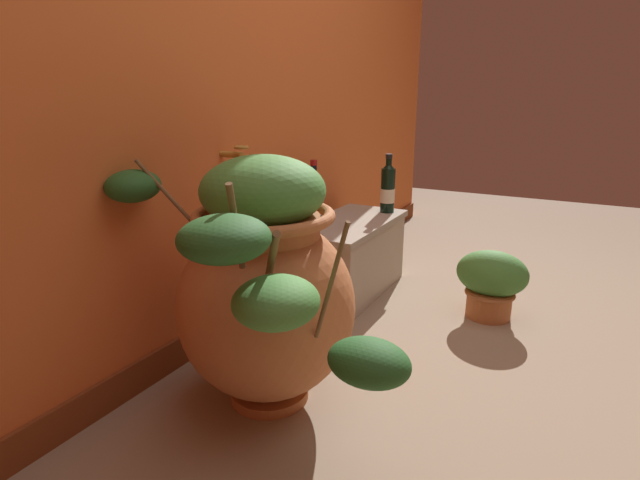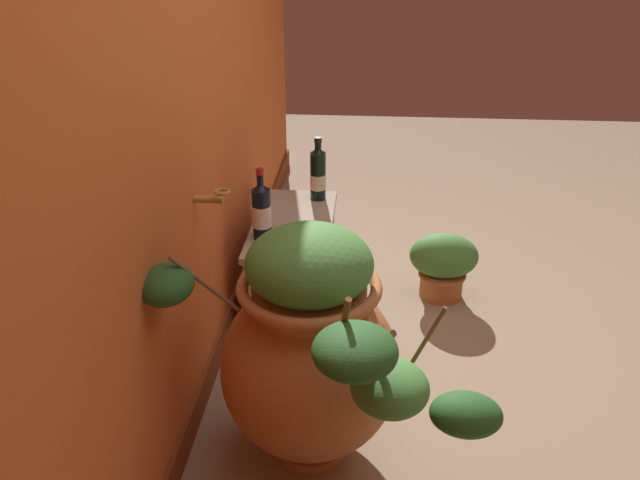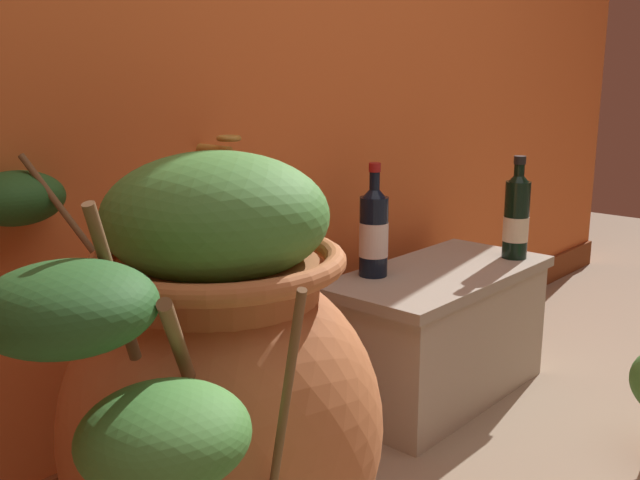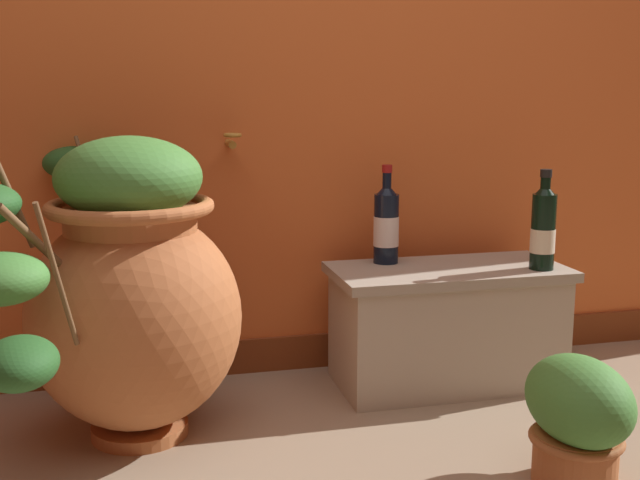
{
  "view_description": "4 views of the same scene",
  "coord_description": "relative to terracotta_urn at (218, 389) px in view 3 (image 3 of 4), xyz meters",
  "views": [
    {
      "loc": [
        -1.68,
        -0.15,
        0.97
      ],
      "look_at": [
        0.01,
        0.78,
        0.4
      ],
      "focal_mm": 27.18,
      "sensor_mm": 36.0,
      "label": 1
    },
    {
      "loc": [
        -2.11,
        0.53,
        1.6
      ],
      "look_at": [
        -0.06,
        0.69,
        0.55
      ],
      "focal_mm": 35.57,
      "sensor_mm": 36.0,
      "label": 2
    },
    {
      "loc": [
        -1.29,
        -0.23,
        0.95
      ],
      "look_at": [
        -0.05,
        0.86,
        0.55
      ],
      "focal_mm": 41.22,
      "sensor_mm": 36.0,
      "label": 3
    },
    {
      "loc": [
        -0.53,
        -1.42,
        0.93
      ],
      "look_at": [
        -0.0,
        0.71,
        0.51
      ],
      "focal_mm": 44.89,
      "sensor_mm": 36.0,
      "label": 4
    }
  ],
  "objects": [
    {
      "name": "terracotta_urn",
      "position": [
        0.0,
        0.0,
        0.0
      ],
      "size": [
        0.74,
        1.0,
        0.81
      ],
      "color": "#B26638",
      "rests_on": "ground_plane"
    },
    {
      "name": "wine_bottle_left",
      "position": [
        1.25,
        0.08,
        0.11
      ],
      "size": [
        0.08,
        0.08,
        0.31
      ],
      "color": "black",
      "rests_on": "stone_ledge"
    },
    {
      "name": "wine_bottle_middle",
      "position": [
        0.81,
        0.28,
        0.1
      ],
      "size": [
        0.08,
        0.08,
        0.31
      ],
      "color": "black",
      "rests_on": "stone_ledge"
    },
    {
      "name": "stone_ledge",
      "position": [
        0.98,
        0.17,
        -0.2
      ],
      "size": [
        0.73,
        0.36,
        0.38
      ],
      "color": "#B2A893",
      "rests_on": "ground_plane"
    }
  ]
}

